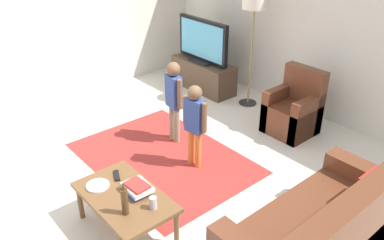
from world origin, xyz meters
TOP-DOWN VIEW (x-y plane):
  - ground at (0.00, 0.00)m, footprint 7.80×7.80m
  - wall_back at (0.00, 3.00)m, footprint 6.00×0.12m
  - wall_left at (-3.00, 0.00)m, footprint 0.12×6.00m
  - area_rug at (-0.39, 0.46)m, footprint 2.20×1.60m
  - tv_stand at (-1.70, 2.30)m, footprint 1.20×0.44m
  - tv at (-1.70, 2.28)m, footprint 1.10×0.28m
  - couch at (1.81, 0.52)m, footprint 0.80×1.80m
  - armchair at (0.22, 2.26)m, footprint 0.60×0.60m
  - floor_lamp at (-0.79, 2.45)m, footprint 0.36×0.36m
  - child_near_tv at (-0.66, 0.86)m, footprint 0.36×0.18m
  - child_center at (-0.03, 0.67)m, footprint 0.35×0.17m
  - coffee_table at (0.39, -0.55)m, footprint 1.00×0.60m
  - book_stack at (0.43, -0.44)m, footprint 0.28×0.22m
  - bottle at (0.61, -0.67)m, footprint 0.06×0.06m
  - tv_remote at (0.09, -0.45)m, footprint 0.17×0.11m
  - soda_can at (0.71, -0.45)m, footprint 0.07×0.07m
  - plate at (0.11, -0.67)m, footprint 0.22×0.22m

SIDE VIEW (x-z plane):
  - ground at x=0.00m, z-range 0.00..0.00m
  - area_rug at x=-0.39m, z-range 0.00..0.01m
  - tv_stand at x=-1.70m, z-range -0.01..0.49m
  - couch at x=1.81m, z-range -0.14..0.72m
  - armchair at x=0.22m, z-range -0.15..0.75m
  - coffee_table at x=0.39m, z-range 0.16..0.58m
  - plate at x=0.11m, z-range 0.42..0.44m
  - tv_remote at x=0.09m, z-range 0.42..0.44m
  - book_stack at x=0.43m, z-range 0.42..0.52m
  - soda_can at x=0.71m, z-range 0.42..0.54m
  - bottle at x=0.61m, z-range 0.40..0.71m
  - child_center at x=-0.03m, z-range 0.11..1.14m
  - child_near_tv at x=-0.66m, z-range 0.11..1.21m
  - tv at x=-1.70m, z-range 0.49..1.20m
  - wall_back at x=0.00m, z-range 0.00..2.70m
  - wall_left at x=-3.00m, z-range 0.00..2.70m
  - floor_lamp at x=-0.79m, z-range 0.65..2.43m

